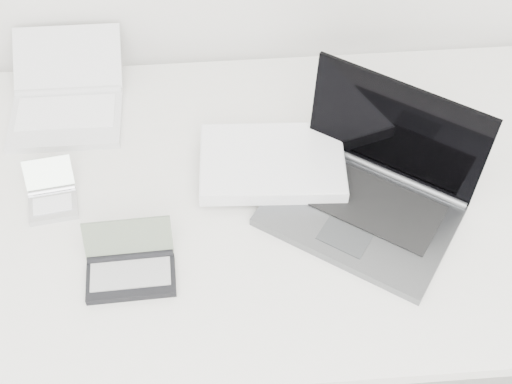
{
  "coord_description": "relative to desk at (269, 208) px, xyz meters",
  "views": [
    {
      "loc": [
        -0.09,
        0.68,
        1.85
      ],
      "look_at": [
        -0.03,
        1.51,
        0.79
      ],
      "focal_mm": 50.0,
      "sensor_mm": 36.0,
      "label": 1
    }
  ],
  "objects": [
    {
      "name": "netbook_open_white",
      "position": [
        -0.42,
        0.27,
        0.07
      ],
      "size": [
        0.24,
        0.29,
        0.1
      ],
      "rotation": [
        0.0,
        0.0,
        -0.0
      ],
      "color": "silver",
      "rests_on": "desk"
    },
    {
      "name": "laptop_large",
      "position": [
        0.12,
        -0.0,
        0.08
      ],
      "size": [
        0.53,
        0.43,
        0.24
      ],
      "rotation": [
        0.0,
        0.0,
        -0.61
      ],
      "color": "#5C5E61",
      "rests_on": "desk"
    },
    {
      "name": "desk",
      "position": [
        0.0,
        0.0,
        0.0
      ],
      "size": [
        1.6,
        0.8,
        0.73
      ],
      "color": "white",
      "rests_on": "ground"
    },
    {
      "name": "pda_silver",
      "position": [
        -0.43,
        0.01,
        0.06
      ],
      "size": [
        0.11,
        0.12,
        0.07
      ],
      "rotation": [
        0.0,
        0.0,
        0.14
      ],
      "color": "silver",
      "rests_on": "desk"
    },
    {
      "name": "palmtop_charcoal",
      "position": [
        -0.27,
        -0.16,
        0.06
      ],
      "size": [
        0.16,
        0.13,
        0.08
      ],
      "rotation": [
        0.0,
        0.0,
        0.04
      ],
      "color": "black",
      "rests_on": "desk"
    }
  ]
}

